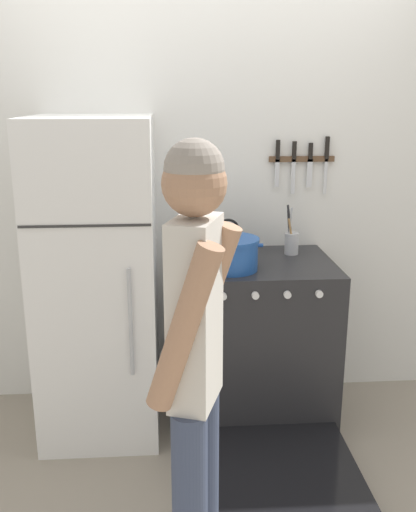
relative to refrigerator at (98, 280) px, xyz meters
name	(u,v)px	position (x,y,z in m)	size (l,w,h in m)	color
ground_plane	(202,388)	(0.58, 0.35, -0.85)	(14.00, 14.00, 0.00)	gray
wall_back	(201,189)	(0.58, 0.38, 0.42)	(10.00, 0.06, 2.55)	silver
refrigerator	(98,280)	(0.00, 0.00, 0.00)	(0.62, 0.72, 1.70)	white
stove_range	(260,344)	(0.88, -0.02, -0.39)	(0.79, 1.41, 0.93)	#232326
dutch_oven_pot	(231,254)	(0.70, -0.12, 0.17)	(0.33, 0.29, 0.19)	#1E4C9E
tea_kettle	(228,245)	(0.71, 0.15, 0.14)	(0.21, 0.17, 0.21)	black
utensil_jar	(291,242)	(1.07, 0.15, 0.15)	(0.08, 0.08, 0.28)	#B7BABF
person	(196,363)	(0.46, -1.23, 0.11)	(0.34, 0.40, 1.69)	#38425B
wall_knife_strip	(302,158)	(1.16, 0.33, 0.60)	(0.38, 0.03, 0.33)	brown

